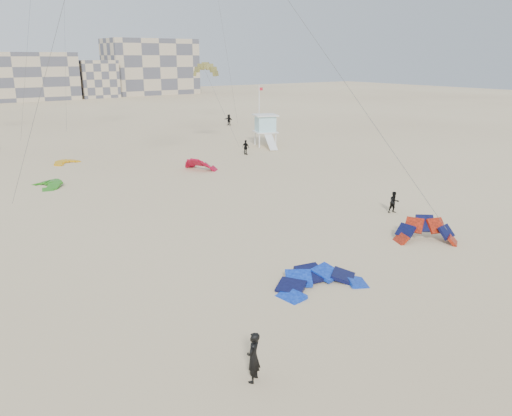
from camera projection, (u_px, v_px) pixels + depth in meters
ground at (291, 316)px, 21.53m from camera, size 320.00×320.00×0.00m
kite_ground_blue at (320, 286)px, 24.37m from camera, size 5.12×5.32×2.12m
kite_ground_orange at (425, 241)px, 30.31m from camera, size 5.05×5.05×3.64m
kite_ground_green at (47, 187)px, 43.17m from camera, size 3.74×3.52×1.67m
kite_ground_red_far at (201, 169)px, 49.77m from camera, size 4.65×4.59×3.42m
kite_ground_yellow at (66, 163)px, 52.59m from camera, size 3.57×3.64×0.81m
kitesurfer_main at (253, 357)px, 16.98m from camera, size 0.81×0.75×1.85m
kitesurfer_b at (394, 202)px, 35.68m from camera, size 0.92×0.82×1.56m
kitesurfer_d at (246, 147)px, 57.14m from camera, size 0.69×1.06×1.68m
kitesurfer_f at (229, 120)px, 81.89m from camera, size 0.90×1.77×1.82m
kite_fly_olive at (205, 71)px, 58.90m from camera, size 4.09×8.51×9.25m
lifeguard_tower_near at (265, 130)px, 62.43m from camera, size 3.55×5.80×3.92m
flagpole at (259, 113)px, 64.01m from camera, size 0.60×0.09×7.33m
condo_mid at (8, 77)px, 127.84m from camera, size 32.00×16.00×12.00m
condo_east at (151, 67)px, 150.49m from camera, size 26.00×14.00×16.00m
condo_fill_right at (96, 79)px, 138.46m from camera, size 10.00×10.00×10.00m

